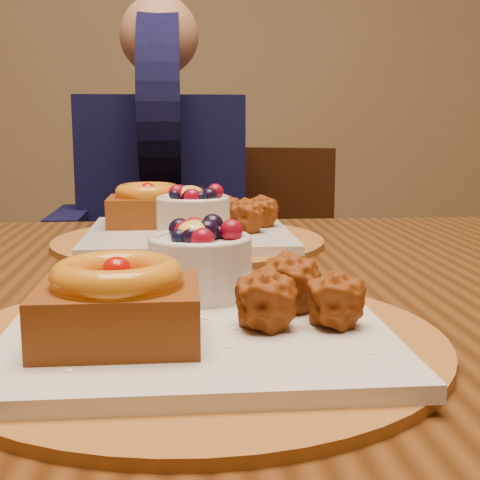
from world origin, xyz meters
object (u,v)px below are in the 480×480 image
(dining_table, at_px, (193,347))
(diner, at_px, (162,171))
(place_setting_near, at_px, (193,312))
(place_setting_far, at_px, (186,225))
(chair_far, at_px, (246,296))

(dining_table, distance_m, diner, 0.88)
(dining_table, height_order, diner, diner)
(place_setting_near, bearing_deg, dining_table, 89.25)
(place_setting_near, relative_size, place_setting_far, 1.00)
(dining_table, bearing_deg, place_setting_far, 90.87)
(place_setting_near, height_order, place_setting_far, place_setting_far)
(place_setting_far, bearing_deg, chair_far, 78.09)
(diner, bearing_deg, chair_far, 29.52)
(place_setting_near, distance_m, place_setting_far, 0.43)
(place_setting_near, bearing_deg, diner, 92.63)
(chair_far, xyz_separation_m, diner, (-0.21, -0.11, 0.34))
(place_setting_far, bearing_deg, place_setting_near, -89.94)
(chair_far, distance_m, diner, 0.41)
(place_setting_far, height_order, chair_far, chair_far)
(place_setting_near, height_order, diner, diner)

